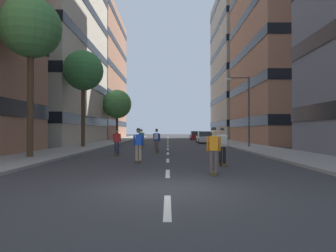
% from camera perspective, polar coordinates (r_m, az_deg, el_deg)
% --- Properties ---
extents(ground_plane, '(181.56, 181.56, 0.00)m').
position_cam_1_polar(ground_plane, '(38.84, 0.00, -3.27)').
color(ground_plane, '#333335').
extents(sidewalk_left, '(3.84, 83.22, 0.14)m').
position_cam_1_polar(sidewalk_left, '(43.34, -10.54, -2.91)').
color(sidewalk_left, gray).
rests_on(sidewalk_left, ground_plane).
extents(sidewalk_right, '(3.84, 83.22, 0.14)m').
position_cam_1_polar(sidewalk_right, '(43.34, 10.54, -2.91)').
color(sidewalk_right, gray).
rests_on(sidewalk_right, ground_plane).
extents(lane_markings, '(0.16, 72.20, 0.01)m').
position_cam_1_polar(lane_markings, '(41.57, 0.00, -3.11)').
color(lane_markings, silver).
rests_on(lane_markings, ground_plane).
extents(building_left_mid, '(14.45, 21.25, 23.81)m').
position_cam_1_polar(building_left_mid, '(43.36, -23.73, 13.04)').
color(building_left_mid, '#BCB29E').
rests_on(building_left_mid, ground_plane).
extents(building_left_far, '(14.45, 22.38, 25.28)m').
position_cam_1_polar(building_left_far, '(63.16, -15.82, 9.30)').
color(building_left_far, '#9E6B51').
rests_on(building_left_far, ground_plane).
extents(building_right_mid, '(14.45, 18.17, 36.04)m').
position_cam_1_polar(building_right_mid, '(45.20, 23.69, 20.59)').
color(building_right_mid, '#9E6B51').
rests_on(building_right_mid, ground_plane).
extents(building_right_far, '(14.45, 19.26, 28.79)m').
position_cam_1_polar(building_right_far, '(63.48, 15.83, 10.86)').
color(building_right_far, '#B2A893').
rests_on(building_right_far, ground_plane).
extents(parked_car_near, '(1.82, 4.40, 1.52)m').
position_cam_1_polar(parked_car_near, '(39.82, 6.93, -2.20)').
color(parked_car_near, silver).
rests_on(parked_car_near, ground_plane).
extents(parked_car_mid, '(1.82, 4.40, 1.52)m').
position_cam_1_polar(parked_car_mid, '(52.51, 5.25, -1.87)').
color(parked_car_mid, maroon).
rests_on(parked_car_mid, ground_plane).
extents(street_tree_near, '(3.48, 3.48, 9.21)m').
position_cam_1_polar(street_tree_near, '(19.93, -24.48, 16.38)').
color(street_tree_near, '#4C3823').
rests_on(street_tree_near, sidewalk_left).
extents(street_tree_mid, '(4.46, 4.46, 7.84)m').
position_cam_1_polar(street_tree_mid, '(47.66, -9.58, 4.08)').
color(street_tree_mid, '#4C3823').
rests_on(street_tree_mid, sidewalk_left).
extents(street_tree_far, '(3.72, 3.72, 8.98)m').
position_cam_1_polar(street_tree_far, '(29.75, -15.69, 9.96)').
color(street_tree_far, '#4C3823').
rests_on(street_tree_far, sidewalk_left).
extents(streetlamp_right, '(2.13, 0.30, 6.50)m').
position_cam_1_polar(streetlamp_right, '(28.97, 14.36, 4.12)').
color(streetlamp_right, '#3F3F44').
rests_on(streetlamp_right, sidewalk_right).
extents(skater_0, '(0.56, 0.92, 1.78)m').
position_cam_1_polar(skater_0, '(22.39, -2.17, -2.46)').
color(skater_0, brown).
rests_on(skater_0, ground_plane).
extents(skater_1, '(0.56, 0.92, 1.78)m').
position_cam_1_polar(skater_1, '(30.19, -5.00, -2.04)').
color(skater_1, brown).
rests_on(skater_1, ground_plane).
extents(skater_2, '(0.55, 0.92, 1.78)m').
position_cam_1_polar(skater_2, '(11.45, 8.65, -4.15)').
color(skater_2, brown).
rests_on(skater_2, ground_plane).
extents(skater_3, '(0.55, 0.91, 1.78)m').
position_cam_1_polar(skater_3, '(14.35, 10.27, -3.36)').
color(skater_3, brown).
rests_on(skater_3, ground_plane).
extents(skater_4, '(0.53, 0.90, 1.78)m').
position_cam_1_polar(skater_4, '(20.52, -9.62, -2.68)').
color(skater_4, brown).
rests_on(skater_4, ground_plane).
extents(skater_5, '(0.55, 0.92, 1.78)m').
position_cam_1_polar(skater_5, '(15.69, -5.60, -3.26)').
color(skater_5, brown).
rests_on(skater_5, ground_plane).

